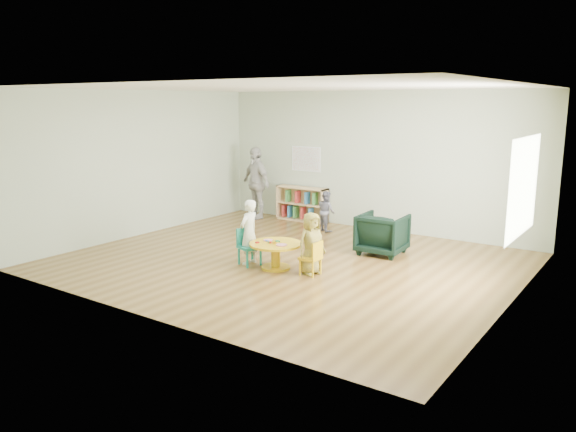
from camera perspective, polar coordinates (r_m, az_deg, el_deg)
The scene contains 11 objects.
room at distance 8.92m, azimuth 0.17°, elevation 7.12°, with size 7.10×7.00×2.80m.
activity_table at distance 8.81m, azimuth -1.26°, elevation -3.55°, with size 0.83×0.83×0.46m.
kid_chair_left at distance 9.05m, azimuth -4.07°, elevation -2.98°, with size 0.40×0.40×0.59m.
kid_chair_right at distance 8.47m, azimuth 2.52°, elevation -4.19°, with size 0.28×0.28×0.53m.
bookshelf at distance 12.37m, azimuth 1.46°, elevation 1.23°, with size 1.20×0.30×0.75m.
alphabet_poster at distance 12.33m, azimuth 1.85°, elevation 5.81°, with size 0.74×0.01×0.54m.
armchair at distance 9.77m, azimuth 9.57°, elevation -1.80°, with size 0.75×0.77×0.71m, color black.
child_left at distance 9.03m, azimuth -3.99°, elevation -1.64°, with size 0.38×0.25×1.05m, color white.
child_right at distance 8.51m, azimuth 2.37°, elevation -2.79°, with size 0.47×0.30×0.95m, color yellow.
toddler at distance 11.36m, azimuth 3.90°, elevation 0.50°, with size 0.40×0.31×0.82m, color #161838.
adult_caretaker at distance 12.58m, azimuth -3.28°, elevation 3.39°, with size 0.94×0.39×1.60m, color beige.
Camera 1 is at (5.05, -7.33, 2.58)m, focal length 35.00 mm.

